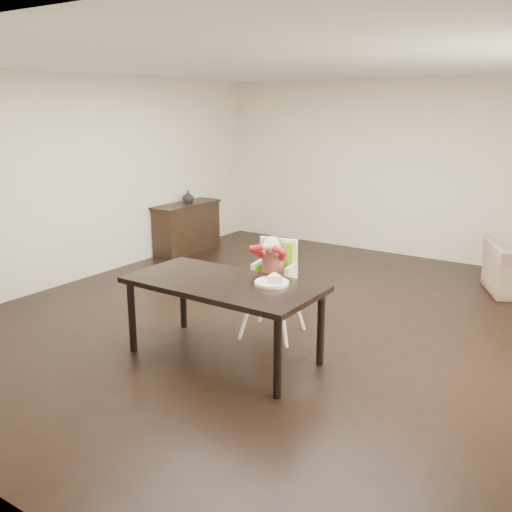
{
  "coord_description": "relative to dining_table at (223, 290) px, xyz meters",
  "views": [
    {
      "loc": [
        3.16,
        -5.1,
        2.31
      ],
      "look_at": [
        0.09,
        -0.54,
        0.85
      ],
      "focal_mm": 40.0,
      "sensor_mm": 36.0,
      "label": 1
    }
  ],
  "objects": [
    {
      "name": "dining_table",
      "position": [
        0.0,
        0.0,
        0.0
      ],
      "size": [
        1.8,
        0.9,
        0.75
      ],
      "color": "black",
      "rests_on": "ground"
    },
    {
      "name": "plate",
      "position": [
        0.42,
        0.18,
        0.11
      ],
      "size": [
        0.35,
        0.35,
        0.09
      ],
      "rotation": [
        0.0,
        0.0,
        0.13
      ],
      "color": "white",
      "rests_on": "dining_table"
    },
    {
      "name": "room_walls",
      "position": [
        -0.14,
        1.15,
        1.18
      ],
      "size": [
        6.02,
        7.02,
        2.71
      ],
      "color": "beige",
      "rests_on": "ground"
    },
    {
      "name": "sideboard",
      "position": [
        -2.92,
        2.88,
        -0.27
      ],
      "size": [
        0.44,
        1.26,
        0.79
      ],
      "color": "black",
      "rests_on": "ground"
    },
    {
      "name": "vase",
      "position": [
        -2.92,
        2.93,
        0.21
      ],
      "size": [
        0.24,
        0.24,
        0.19
      ],
      "primitive_type": "imported",
      "rotation": [
        0.0,
        0.0,
        -0.29
      ],
      "color": "#99999E",
      "rests_on": "sideboard"
    },
    {
      "name": "ground",
      "position": [
        -0.14,
        1.15,
        -0.67
      ],
      "size": [
        7.0,
        7.0,
        0.0
      ],
      "primitive_type": "plane",
      "color": "black",
      "rests_on": "ground"
    },
    {
      "name": "high_chair",
      "position": [
        0.07,
        0.75,
        0.07
      ],
      "size": [
        0.5,
        0.5,
        1.05
      ],
      "rotation": [
        0.0,
        0.0,
        0.17
      ],
      "color": "white",
      "rests_on": "ground"
    }
  ]
}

